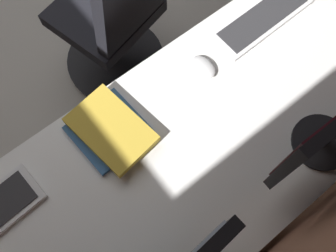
{
  "coord_description": "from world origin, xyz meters",
  "views": [
    {
      "loc": [
        0.38,
        2.07,
        1.92
      ],
      "look_at": [
        0.15,
        1.78,
        0.95
      ],
      "focal_mm": 39.74,
      "sensor_mm": 36.0,
      "label": 1
    }
  ],
  "objects_px": {
    "keyboard_main": "(262,18)",
    "mouse_main": "(204,67)",
    "drawer_pedestal": "(182,189)",
    "book_stack_near": "(110,130)",
    "office_chair": "(116,21)"
  },
  "relations": [
    {
      "from": "book_stack_near",
      "to": "office_chair",
      "type": "bearing_deg",
      "value": -124.02
    },
    {
      "from": "drawer_pedestal",
      "to": "office_chair",
      "type": "xyz_separation_m",
      "value": [
        -0.25,
        -0.8,
        0.11
      ]
    },
    {
      "from": "keyboard_main",
      "to": "drawer_pedestal",
      "type": "bearing_deg",
      "value": 23.65
    },
    {
      "from": "drawer_pedestal",
      "to": "book_stack_near",
      "type": "distance_m",
      "value": 0.49
    },
    {
      "from": "mouse_main",
      "to": "office_chair",
      "type": "distance_m",
      "value": 0.63
    },
    {
      "from": "office_chair",
      "to": "mouse_main",
      "type": "bearing_deg",
      "value": 93.37
    },
    {
      "from": "drawer_pedestal",
      "to": "keyboard_main",
      "type": "bearing_deg",
      "value": -156.35
    },
    {
      "from": "drawer_pedestal",
      "to": "book_stack_near",
      "type": "relative_size",
      "value": 2.32
    },
    {
      "from": "drawer_pedestal",
      "to": "keyboard_main",
      "type": "relative_size",
      "value": 1.65
    },
    {
      "from": "drawer_pedestal",
      "to": "office_chair",
      "type": "bearing_deg",
      "value": -107.18
    },
    {
      "from": "keyboard_main",
      "to": "book_stack_near",
      "type": "distance_m",
      "value": 0.72
    },
    {
      "from": "drawer_pedestal",
      "to": "keyboard_main",
      "type": "xyz_separation_m",
      "value": [
        -0.6,
        -0.26,
        0.39
      ]
    },
    {
      "from": "office_chair",
      "to": "book_stack_near",
      "type": "bearing_deg",
      "value": 55.98
    },
    {
      "from": "keyboard_main",
      "to": "mouse_main",
      "type": "bearing_deg",
      "value": 4.24
    },
    {
      "from": "book_stack_near",
      "to": "office_chair",
      "type": "distance_m",
      "value": 0.73
    }
  ]
}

